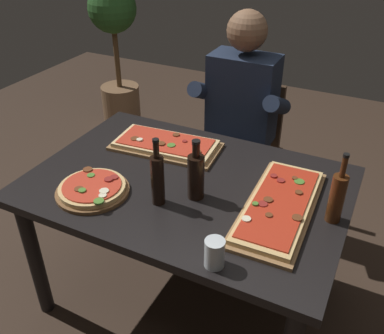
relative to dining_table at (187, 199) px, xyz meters
The scene contains 12 objects.
ground_plane 0.64m from the dining_table, ahead, with size 6.40×6.40×0.00m, color #38281E.
dining_table is the anchor object (origin of this frame).
pizza_rectangular_front 0.34m from the dining_table, 136.37° to the left, with size 0.56×0.31×0.05m.
pizza_rectangular_left 0.44m from the dining_table, ahead, with size 0.28×0.65×0.05m.
pizza_round_far 0.43m from the dining_table, 141.79° to the right, with size 0.32×0.32×0.05m.
wine_bottle_dark 0.29m from the dining_table, 101.31° to the right, with size 0.06×0.06×0.30m.
oil_bottle_amber 0.23m from the dining_table, 44.34° to the right, with size 0.07×0.07×0.27m.
vinegar_bottle_green 0.67m from the dining_table, ahead, with size 0.06×0.06×0.30m.
tumbler_near_camera 0.54m from the dining_table, 52.57° to the right, with size 0.07×0.07×0.11m.
diner_chair 0.87m from the dining_table, 92.46° to the left, with size 0.44×0.44×0.87m.
seated_diner 0.74m from the dining_table, 92.86° to the left, with size 0.53×0.41×1.33m.
potted_plant_corner 2.11m from the dining_table, 133.65° to the left, with size 0.40×0.40×1.26m.
Camera 1 is at (0.72, -1.40, 1.81)m, focal length 39.85 mm.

